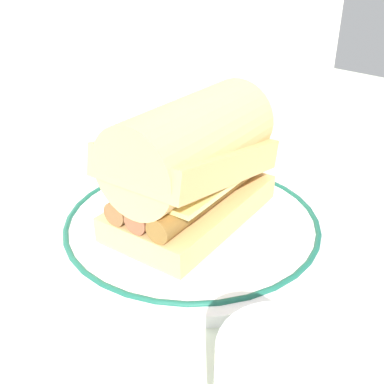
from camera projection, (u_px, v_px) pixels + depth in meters
ground_plane at (207, 228)px, 0.49m from camera, size 1.50×1.50×0.00m
plate at (192, 223)px, 0.48m from camera, size 0.29×0.29×0.01m
sausage_sandwich at (192, 162)px, 0.45m from camera, size 0.20×0.14×0.13m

